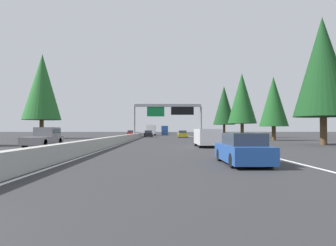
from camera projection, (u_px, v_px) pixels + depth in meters
ground_plane at (140, 137)px, 63.24m from camera, size 320.00×320.00×0.00m
median_barrier at (145, 134)px, 83.23m from camera, size 180.00×0.56×0.90m
shoulder_stripe_right at (189, 136)px, 73.42m from camera, size 160.00×0.16×0.01m
shoulder_stripe_median at (144, 136)px, 73.24m from camera, size 160.00×0.16×0.01m
sign_gantry_overhead at (169, 111)px, 53.11m from camera, size 0.50×12.68×6.37m
sedan_near_center at (242, 150)px, 13.52m from camera, size 4.40×1.80×1.47m
minivan_mid_right at (207, 137)px, 27.27m from camera, size 5.00×1.95×1.69m
sedan_far_right at (182, 134)px, 60.96m from camera, size 4.40×1.80×1.47m
bus_mid_left at (165, 130)px, 114.24m from camera, size 11.50×2.55×3.10m
box_truck_distant_b at (151, 130)px, 82.94m from camera, size 8.50×2.40×2.95m
pickup_far_left at (164, 131)px, 133.35m from camera, size 5.60×2.00×1.86m
sedan_mid_center at (148, 134)px, 64.43m from camera, size 4.40×1.80×1.47m
sedan_far_center at (165, 133)px, 86.95m from camera, size 4.40×1.80×1.47m
oncoming_near at (45, 137)px, 27.96m from camera, size 5.60×2.00×1.86m
oncoming_far at (131, 134)px, 71.64m from camera, size 4.40×1.80×1.47m
conifer_right_foreground at (323, 67)px, 30.66m from camera, size 6.04×6.04×13.72m
conifer_right_near at (274, 102)px, 43.96m from camera, size 4.30×4.30×9.78m
conifer_right_mid at (242, 98)px, 58.36m from camera, size 5.79×5.79×13.15m
conifer_right_far at (224, 105)px, 81.18m from camera, size 6.16×6.16×14.00m
conifer_left_near at (42, 87)px, 53.44m from camera, size 6.93×6.93×15.76m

